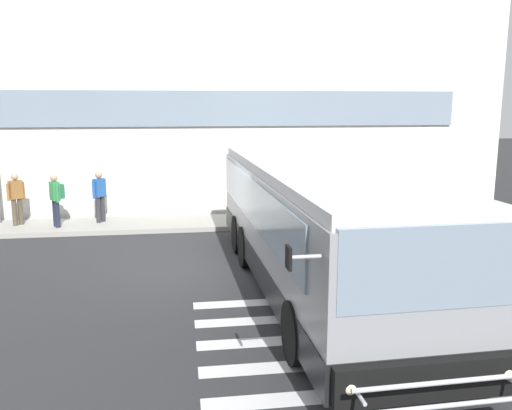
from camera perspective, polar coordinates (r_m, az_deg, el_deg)
ground_plane at (r=13.09m, az=-6.13°, el=-6.90°), size 80.00×90.00×0.02m
bay_paint_stripes at (r=9.47m, az=7.41°, el=-13.96°), size 4.40×3.96×0.01m
terminal_building at (r=24.12m, az=-9.07°, el=11.29°), size 24.69×13.80×8.44m
boarding_curb at (r=17.71m, az=-6.71°, el=-1.94°), size 26.89×2.00×0.15m
bus_main_foreground at (r=11.38m, az=6.26°, el=-2.59°), size 3.02×10.66×2.70m
passenger_near_column at (r=18.45m, az=-24.34°, el=0.86°), size 0.45×0.44×1.68m
passenger_by_doorway at (r=17.69m, az=-20.67°, el=0.85°), size 0.49×0.52×1.68m
passenger_at_curb_edge at (r=17.96m, az=-16.44°, el=1.14°), size 0.40×0.50×1.68m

